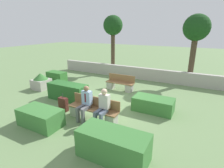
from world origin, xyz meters
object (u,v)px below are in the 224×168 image
bench_front (93,111)px  person_seated_man (85,101)px  suitcase (63,104)px  tree_leftmost (113,28)px  bench_left_side (120,84)px  person_seated_woman (103,105)px  planter_corner_left (41,81)px  tree_center_left (196,30)px

bench_front → person_seated_man: person_seated_man is taller
person_seated_man → suitcase: size_ratio=1.69×
tree_leftmost → bench_left_side: bearing=-56.7°
bench_left_side → tree_leftmost: 5.31m
bench_left_side → person_seated_woman: person_seated_woman is taller
bench_front → person_seated_woman: 0.68m
person_seated_man → bench_front: bearing=27.6°
bench_left_side → person_seated_woman: size_ratio=1.21×
bench_left_side → person_seated_woman: 3.93m
planter_corner_left → tree_leftmost: size_ratio=0.22×
suitcase → tree_leftmost: (-1.34, 7.19, 3.18)m
suitcase → tree_leftmost: size_ratio=0.18×
person_seated_man → planter_corner_left: bearing=158.8°
bench_left_side → tree_leftmost: tree_leftmost is taller
person_seated_woman → tree_center_left: (2.37, 6.98, 2.56)m
suitcase → tree_center_left: size_ratio=0.19×
person_seated_man → tree_leftmost: 8.26m
bench_left_side → suitcase: 3.75m
bench_left_side → planter_corner_left: planter_corner_left is taller
tree_center_left → bench_front: bearing=-112.9°
person_seated_woman → tree_leftmost: bearing=115.1°
planter_corner_left → tree_leftmost: 6.62m
bench_left_side → tree_leftmost: (-2.35, 3.58, 3.15)m
bench_left_side → tree_leftmost: size_ratio=0.38×
planter_corner_left → suitcase: size_ratio=1.18×
person_seated_man → planter_corner_left: (-4.52, 1.75, -0.29)m
planter_corner_left → tree_leftmost: (1.88, 5.58, 3.02)m
person_seated_man → tree_leftmost: size_ratio=0.31×
bench_left_side → suitcase: size_ratio=2.06×
person_seated_woman → person_seated_man: bearing=-179.8°
bench_left_side → person_seated_man: person_seated_man is taller
person_seated_woman → planter_corner_left: person_seated_woman is taller
tree_leftmost → bench_front: bearing=-68.0°
person_seated_man → person_seated_woman: size_ratio=0.99×
person_seated_man → tree_center_left: tree_center_left is taller
person_seated_woman → tree_leftmost: (-3.43, 7.33, 2.72)m
bench_front → planter_corner_left: bearing=161.5°
planter_corner_left → suitcase: bearing=-26.5°
tree_leftmost → planter_corner_left: bearing=-108.6°
person_seated_woman → tree_center_left: tree_center_left is taller
tree_leftmost → person_seated_woman: bearing=-64.9°
person_seated_woman → suitcase: size_ratio=1.71×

